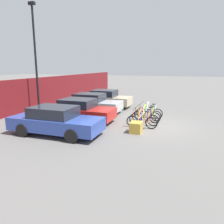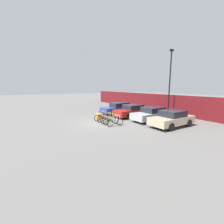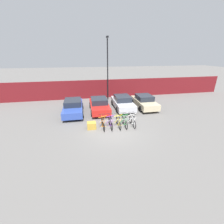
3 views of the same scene
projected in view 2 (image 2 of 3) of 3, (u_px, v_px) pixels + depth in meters
The scene contains 14 objects.
ground_plane at pixel (101, 123), 14.23m from camera, with size 120.00×120.00×0.00m, color #605E5B.
hoarding_wall at pixel (167, 104), 18.98m from camera, with size 36.00×0.16×2.41m, color maroon.
bike_rack at pixel (109, 118), 14.15m from camera, with size 3.00×0.04×0.57m.
bicycle_orange at pixel (102, 117), 15.12m from camera, with size 0.68×1.71×1.05m.
bicycle_purple at pixel (105, 118), 14.61m from camera, with size 0.68×1.71×1.05m.
bicycle_yellow at pixel (108, 119), 14.06m from camera, with size 0.68×1.71×1.05m.
bicycle_green at pixel (111, 120), 13.62m from camera, with size 0.68×1.71×1.05m.
bicycle_white at pixel (115, 122), 13.06m from camera, with size 0.68×1.71×1.05m.
car_blue at pixel (119, 108), 19.10m from camera, with size 1.91×4.56×1.40m.
car_red at pixel (132, 111), 16.96m from camera, with size 1.91×4.19×1.40m.
car_silver at pixel (152, 114), 15.01m from camera, with size 1.91×4.34×1.40m.
car_beige at pixel (172, 119), 12.88m from camera, with size 1.91×4.13×1.40m.
lamp_post at pixel (170, 80), 17.20m from camera, with size 0.24×0.44×7.50m.
cargo_crate at pixel (99, 116), 15.94m from camera, with size 0.70×0.56×0.55m, color #B28C33.
Camera 2 is at (12.31, -6.44, 3.42)m, focal length 24.00 mm.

